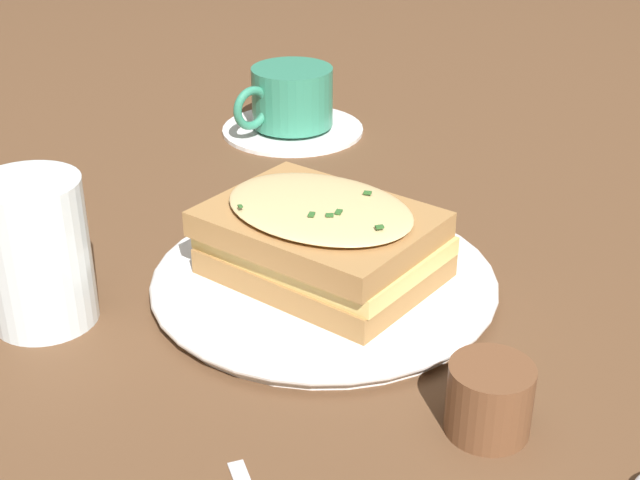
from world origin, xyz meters
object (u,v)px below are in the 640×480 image
teacup_with_saucer (291,105)px  water_glass (37,253)px  sandwich (320,238)px  dinner_plate (320,279)px  condiment_pot (489,399)px

teacup_with_saucer → water_glass: water_glass is taller
teacup_with_saucer → water_glass: 0.40m
teacup_with_saucer → water_glass: size_ratio=1.45×
sandwich → dinner_plate: bearing=144.7°
sandwich → condiment_pot: sandwich is taller
sandwich → water_glass: 0.20m
water_glass → condiment_pot: water_glass is taller
water_glass → dinner_plate: bearing=61.0°
condiment_pot → teacup_with_saucer: bearing=153.8°
water_glass → condiment_pot: bearing=26.7°
teacup_with_saucer → condiment_pot: teacup_with_saucer is taller
dinner_plate → sandwich: 0.04m
teacup_with_saucer → condiment_pot: bearing=61.7°
dinner_plate → condiment_pot: bearing=-9.5°
dinner_plate → water_glass: (-0.10, -0.17, 0.04)m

